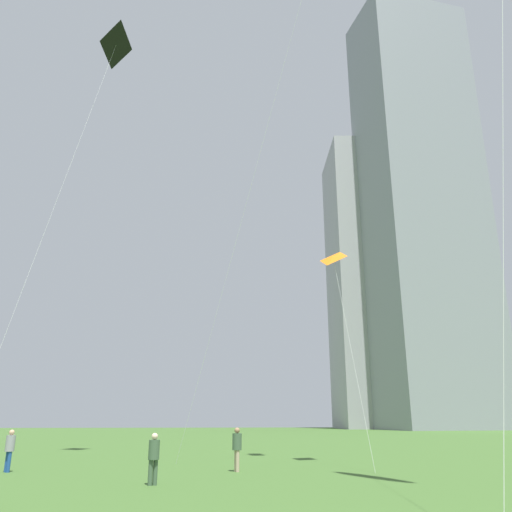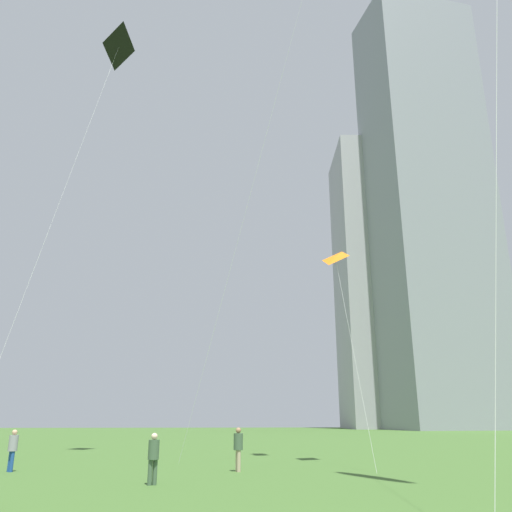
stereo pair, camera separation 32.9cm
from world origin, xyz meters
The scene contains 7 objects.
person_standing_0 centered at (-12.31, 18.24, 0.99)m, with size 0.38×0.38×1.71m.
person_standing_2 centered at (-5.82, 12.94, 0.97)m, with size 0.37×0.37×1.69m.
person_standing_3 centered at (-2.61, 17.41, 1.04)m, with size 0.40×0.40×1.80m.
kite_flying_0 centered at (2.71, 19.87, 10.45)m, with size 1.74×4.55×10.99m.
kite_flying_6 centered at (-10.85, 24.64, 26.93)m, with size 5.00×7.40×27.61m.
distant_highrise_0 centered at (47.77, 104.26, 52.55)m, with size 25.80×17.36×105.09m, color gray.
distant_highrise_1 centered at (39.76, 119.78, 36.04)m, with size 20.58×22.27×72.09m, color #939399.
Camera 1 is at (-4.39, -6.49, 2.15)m, focal length 36.59 mm.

